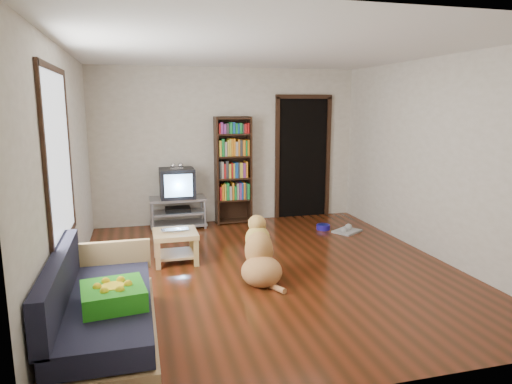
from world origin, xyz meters
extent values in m
plane|color=#531F0E|center=(0.00, 0.00, 0.00)|extent=(5.00, 5.00, 0.00)
plane|color=white|center=(0.00, 0.00, 2.60)|extent=(5.00, 5.00, 0.00)
plane|color=beige|center=(0.00, 2.50, 1.30)|extent=(4.50, 0.00, 4.50)
plane|color=beige|center=(0.00, -2.50, 1.30)|extent=(4.50, 0.00, 4.50)
plane|color=beige|center=(-2.25, 0.00, 1.30)|extent=(0.00, 5.00, 5.00)
plane|color=beige|center=(2.25, 0.00, 1.30)|extent=(0.00, 5.00, 5.00)
cube|color=#2B991C|center=(-1.75, -1.55, 0.50)|extent=(0.54, 0.54, 0.16)
imported|color=silver|center=(-1.09, 0.54, 0.41)|extent=(0.35, 0.23, 0.03)
cylinder|color=#1E148D|center=(1.36, 1.51, 0.04)|extent=(0.22, 0.22, 0.08)
cube|color=#A3A3A3|center=(1.66, 1.26, 0.01)|extent=(0.51, 0.48, 0.03)
cube|color=white|center=(-2.23, -0.50, 1.50)|extent=(0.02, 1.30, 1.60)
cube|color=black|center=(-2.23, -0.50, 2.32)|extent=(0.03, 1.42, 0.06)
cube|color=black|center=(-2.23, -0.50, 0.68)|extent=(0.03, 1.42, 0.06)
cube|color=black|center=(-2.23, -1.20, 1.50)|extent=(0.03, 0.06, 1.70)
cube|color=black|center=(-2.23, 0.20, 1.50)|extent=(0.03, 0.06, 1.70)
cube|color=black|center=(1.35, 2.48, 1.05)|extent=(0.90, 0.02, 2.10)
cube|color=black|center=(0.87, 2.47, 1.05)|extent=(0.07, 0.05, 2.14)
cube|color=black|center=(1.83, 2.47, 1.05)|extent=(0.07, 0.05, 2.14)
cube|color=black|center=(1.35, 2.47, 2.13)|extent=(1.03, 0.05, 0.07)
cube|color=#99999E|center=(-0.90, 2.25, 0.48)|extent=(0.90, 0.45, 0.04)
cube|color=#99999E|center=(-0.90, 2.25, 0.25)|extent=(0.86, 0.42, 0.03)
cube|color=#99999E|center=(-0.90, 2.25, 0.06)|extent=(0.90, 0.45, 0.04)
cylinder|color=#99999E|center=(-1.32, 2.05, 0.25)|extent=(0.04, 0.04, 0.50)
cylinder|color=#99999E|center=(-0.48, 2.05, 0.25)|extent=(0.04, 0.04, 0.50)
cylinder|color=#99999E|center=(-1.32, 2.45, 0.25)|extent=(0.04, 0.04, 0.50)
cylinder|color=#99999E|center=(-0.48, 2.45, 0.25)|extent=(0.04, 0.04, 0.50)
cube|color=black|center=(-0.90, 2.25, 0.30)|extent=(0.40, 0.30, 0.07)
cube|color=black|center=(-0.90, 2.25, 0.74)|extent=(0.55, 0.48, 0.48)
cube|color=black|center=(-0.90, 2.45, 0.74)|extent=(0.40, 0.14, 0.36)
cube|color=#8CBFF2|center=(-0.90, 2.00, 0.74)|extent=(0.44, 0.02, 0.36)
cube|color=silver|center=(-0.90, 2.20, 0.99)|extent=(0.20, 0.07, 0.02)
sphere|color=silver|center=(-0.96, 2.20, 1.04)|extent=(0.09, 0.09, 0.09)
sphere|color=silver|center=(-0.84, 2.20, 1.04)|extent=(0.09, 0.09, 0.09)
cube|color=black|center=(-0.23, 2.34, 0.90)|extent=(0.03, 0.30, 1.80)
cube|color=black|center=(0.34, 2.34, 0.90)|extent=(0.03, 0.30, 1.80)
cube|color=black|center=(0.05, 2.48, 0.90)|extent=(0.60, 0.02, 1.80)
cube|color=black|center=(0.05, 2.34, 0.03)|extent=(0.56, 0.28, 0.02)
cube|color=black|center=(0.05, 2.34, 0.40)|extent=(0.56, 0.28, 0.03)
cube|color=black|center=(0.05, 2.34, 0.77)|extent=(0.56, 0.28, 0.02)
cube|color=black|center=(0.05, 2.34, 1.14)|extent=(0.56, 0.28, 0.02)
cube|color=black|center=(0.05, 2.34, 1.51)|extent=(0.56, 0.28, 0.02)
cube|color=black|center=(0.05, 2.34, 1.77)|extent=(0.56, 0.28, 0.02)
cube|color=tan|center=(-1.83, -1.40, 0.11)|extent=(0.80, 1.80, 0.22)
cube|color=#1E1E2D|center=(-1.83, -1.40, 0.33)|extent=(0.74, 1.74, 0.18)
cube|color=#1E1E2D|center=(-2.17, -1.40, 0.60)|extent=(0.12, 1.74, 0.40)
cube|color=tan|center=(-1.83, -0.54, 0.50)|extent=(0.80, 0.06, 0.30)
cube|color=tan|center=(-1.09, 0.57, 0.37)|extent=(0.55, 0.55, 0.06)
cube|color=tan|center=(-1.09, 0.57, 0.10)|extent=(0.45, 0.45, 0.03)
cube|color=tan|center=(-1.32, 0.33, 0.17)|extent=(0.06, 0.06, 0.34)
cube|color=#D7BB6E|center=(-0.85, 0.33, 0.17)|extent=(0.06, 0.06, 0.34)
cube|color=tan|center=(-1.32, 0.80, 0.17)|extent=(0.06, 0.06, 0.34)
cube|color=tan|center=(-0.85, 0.80, 0.17)|extent=(0.06, 0.06, 0.34)
ellipsoid|color=tan|center=(-0.21, -0.43, 0.14)|extent=(0.51, 0.55, 0.34)
ellipsoid|color=#BF7A49|center=(-0.20, -0.24, 0.33)|extent=(0.37, 0.40, 0.45)
ellipsoid|color=#D8B453|center=(-0.19, -0.15, 0.44)|extent=(0.32, 0.29, 0.32)
ellipsoid|color=tan|center=(-0.18, -0.10, 0.62)|extent=(0.23, 0.25, 0.20)
ellipsoid|color=#DAB053|center=(-0.17, 0.01, 0.59)|extent=(0.10, 0.18, 0.08)
sphere|color=black|center=(-0.16, 0.09, 0.59)|extent=(0.04, 0.04, 0.04)
ellipsoid|color=tan|center=(-0.26, -0.13, 0.61)|extent=(0.06, 0.07, 0.14)
ellipsoid|color=tan|center=(-0.11, -0.14, 0.61)|extent=(0.06, 0.07, 0.14)
cylinder|color=#BB8147|center=(-0.25, -0.05, 0.18)|extent=(0.08, 0.12, 0.37)
cylinder|color=gold|center=(-0.11, -0.07, 0.18)|extent=(0.08, 0.12, 0.37)
sphere|color=#BA8147|center=(-0.25, -0.01, 0.02)|extent=(0.10, 0.10, 0.10)
sphere|color=tan|center=(-0.10, -0.02, 0.02)|extent=(0.10, 0.10, 0.10)
cylinder|color=#CC834E|center=(-0.12, -0.64, 0.03)|extent=(0.19, 0.32, 0.08)
camera|label=1|loc=(-1.52, -5.13, 1.99)|focal=32.00mm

